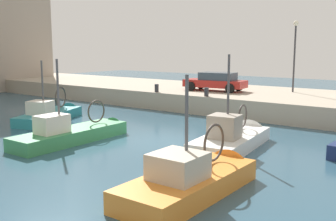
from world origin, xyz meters
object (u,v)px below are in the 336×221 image
fishing_boat_teal (53,118)px  mooring_bollard_mid (157,88)px  parked_car_red (216,81)px  quay_streetlamp (295,44)px  fishing_boat_green (77,138)px  fishing_boat_orange (196,187)px  mooring_bollard_south (206,92)px  fishing_boat_white (234,143)px

fishing_boat_teal → mooring_bollard_mid: 7.45m
parked_car_red → mooring_bollard_mid: parked_car_red is taller
quay_streetlamp → parked_car_red: bearing=119.0°
fishing_boat_green → parked_car_red: fishing_boat_green is taller
fishing_boat_orange → fishing_boat_teal: fishing_boat_orange is taller
mooring_bollard_south → quay_streetlamp: bearing=-31.9°
parked_car_red → mooring_bollard_mid: size_ratio=8.16×
fishing_boat_green → mooring_bollard_mid: bearing=16.6°
fishing_boat_orange → parked_car_red: (14.92, 8.01, 1.76)m
fishing_boat_green → quay_streetlamp: quay_streetlamp is taller
fishing_boat_teal → mooring_bollard_mid: (6.92, -2.39, 1.36)m
fishing_boat_teal → fishing_boat_white: bearing=-86.3°
fishing_boat_teal → quay_streetlamp: size_ratio=1.24×
fishing_boat_white → fishing_boat_orange: bearing=-163.5°
fishing_boat_white → parked_car_red: fishing_boat_white is taller
parked_car_red → fishing_boat_green: bearing=179.9°
fishing_boat_white → quay_streetlamp: (11.81, 1.70, 4.34)m
parked_car_red → fishing_boat_orange: bearing=-151.8°
fishing_boat_orange → mooring_bollard_south: fishing_boat_orange is taller
fishing_boat_green → fishing_boat_orange: size_ratio=1.12×
quay_streetlamp → fishing_boat_white: bearing=-171.8°
fishing_boat_teal → mooring_bollard_south: 9.52m
fishing_boat_green → mooring_bollard_south: 9.74m
parked_car_red → mooring_bollard_mid: 4.24m
fishing_boat_green → fishing_boat_white: size_ratio=1.10×
mooring_bollard_mid → quay_streetlamp: size_ratio=0.11×
fishing_boat_green → fishing_boat_orange: fishing_boat_green is taller
fishing_boat_white → fishing_boat_teal: bearing=93.7°
parked_car_red → quay_streetlamp: bearing=-61.0°
mooring_bollard_south → quay_streetlamp: (5.65, -3.51, 2.98)m
fishing_boat_teal → mooring_bollard_south: (6.92, -6.39, 1.36)m
fishing_boat_orange → parked_car_red: 17.03m
fishing_boat_orange → fishing_boat_teal: (4.92, 13.29, -0.01)m
fishing_boat_white → fishing_boat_teal: fishing_boat_white is taller
fishing_boat_teal → parked_car_red: 11.45m
mooring_bollard_mid → fishing_boat_green: bearing=-163.4°
mooring_bollard_mid → mooring_bollard_south: bearing=-90.0°
fishing_boat_teal → fishing_boat_green: bearing=-116.8°
fishing_boat_teal → parked_car_red: (10.00, -5.28, 1.77)m
parked_car_red → fishing_boat_teal: bearing=152.2°
fishing_boat_green → mooring_bollard_mid: size_ratio=11.98×
fishing_boat_orange → parked_car_red: fishing_boat_orange is taller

